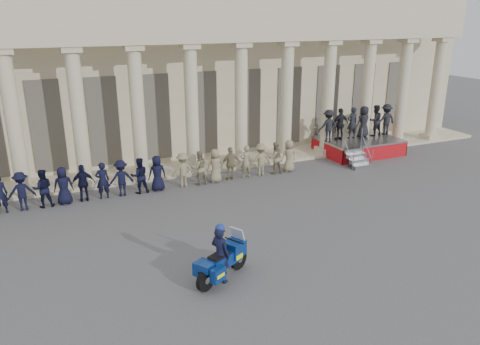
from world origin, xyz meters
name	(u,v)px	position (x,y,z in m)	size (l,w,h in m)	color
ground	(231,245)	(0.00, 0.00, 0.00)	(90.00, 90.00, 0.00)	#49494C
building	(134,69)	(0.00, 14.74, 4.52)	(40.00, 12.50, 9.00)	#C0B390
officer_rank	(110,179)	(-3.02, 6.27, 0.81)	(18.73, 0.61, 1.62)	black
reviewing_stand	(359,127)	(11.04, 7.59, 1.51)	(5.15, 4.14, 2.66)	gray
motorcycle	(223,260)	(-1.05, -1.87, 0.62)	(2.02, 1.45, 1.43)	black
rider	(220,253)	(-1.16, -1.93, 0.92)	(0.68, 0.77, 1.85)	black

